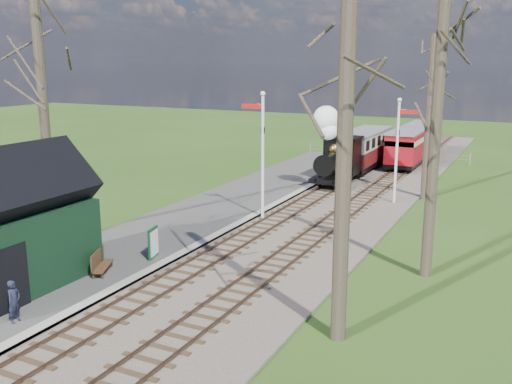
{
  "coord_description": "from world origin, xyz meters",
  "views": [
    {
      "loc": [
        10.99,
        -8.12,
        7.6
      ],
      "look_at": [
        -0.61,
        15.11,
        1.6
      ],
      "focal_mm": 40.0,
      "sensor_mm": 36.0,
      "label": 1
    }
  ],
  "objects_px": {
    "locomotive": "(335,151)",
    "red_carriage_a": "(406,148)",
    "bench": "(100,262)",
    "coach": "(363,148)",
    "sign_board": "(153,243)",
    "semaphore_far": "(399,143)",
    "station_shed": "(1,230)",
    "red_carriage_b": "(421,139)",
    "semaphore_near": "(261,146)",
    "person": "(14,301)"
  },
  "relations": [
    {
      "from": "locomotive",
      "to": "red_carriage_a",
      "type": "xyz_separation_m",
      "value": [
        2.61,
        8.0,
        -0.71
      ]
    },
    {
      "from": "bench",
      "to": "coach",
      "type": "bearing_deg",
      "value": 83.86
    },
    {
      "from": "coach",
      "to": "sign_board",
      "type": "bearing_deg",
      "value": -94.76
    },
    {
      "from": "locomotive",
      "to": "red_carriage_a",
      "type": "relative_size",
      "value": 0.93
    },
    {
      "from": "semaphore_far",
      "to": "red_carriage_a",
      "type": "height_order",
      "value": "semaphore_far"
    },
    {
      "from": "locomotive",
      "to": "red_carriage_a",
      "type": "distance_m",
      "value": 8.44
    },
    {
      "from": "station_shed",
      "to": "semaphore_far",
      "type": "bearing_deg",
      "value": 64.28
    },
    {
      "from": "red_carriage_b",
      "to": "sign_board",
      "type": "bearing_deg",
      "value": -98.56
    },
    {
      "from": "semaphore_near",
      "to": "coach",
      "type": "relative_size",
      "value": 0.8
    },
    {
      "from": "person",
      "to": "red_carriage_a",
      "type": "bearing_deg",
      "value": -16.8
    },
    {
      "from": "red_carriage_a",
      "to": "person",
      "type": "relative_size",
      "value": 4.11
    },
    {
      "from": "semaphore_far",
      "to": "red_carriage_b",
      "type": "relative_size",
      "value": 1.1
    },
    {
      "from": "coach",
      "to": "red_carriage_a",
      "type": "xyz_separation_m",
      "value": [
        2.6,
        1.93,
        -0.11
      ]
    },
    {
      "from": "station_shed",
      "to": "bench",
      "type": "height_order",
      "value": "station_shed"
    },
    {
      "from": "station_shed",
      "to": "locomotive",
      "type": "relative_size",
      "value": 1.29
    },
    {
      "from": "coach",
      "to": "bench",
      "type": "bearing_deg",
      "value": -96.14
    },
    {
      "from": "station_shed",
      "to": "locomotive",
      "type": "bearing_deg",
      "value": 78.29
    },
    {
      "from": "red_carriage_b",
      "to": "coach",
      "type": "bearing_deg",
      "value": -109.29
    },
    {
      "from": "semaphore_near",
      "to": "locomotive",
      "type": "height_order",
      "value": "semaphore_near"
    },
    {
      "from": "red_carriage_a",
      "to": "sign_board",
      "type": "bearing_deg",
      "value": -100.49
    },
    {
      "from": "semaphore_near",
      "to": "sign_board",
      "type": "distance_m",
      "value": 7.86
    },
    {
      "from": "semaphore_far",
      "to": "bench",
      "type": "distance_m",
      "value": 17.13
    },
    {
      "from": "red_carriage_a",
      "to": "person",
      "type": "height_order",
      "value": "red_carriage_a"
    },
    {
      "from": "semaphore_far",
      "to": "coach",
      "type": "relative_size",
      "value": 0.73
    },
    {
      "from": "semaphore_far",
      "to": "bench",
      "type": "bearing_deg",
      "value": -114.36
    },
    {
      "from": "semaphore_far",
      "to": "coach",
      "type": "bearing_deg",
      "value": 116.56
    },
    {
      "from": "semaphore_far",
      "to": "red_carriage_a",
      "type": "bearing_deg",
      "value": 99.43
    },
    {
      "from": "bench",
      "to": "locomotive",
      "type": "bearing_deg",
      "value": 81.86
    },
    {
      "from": "red_carriage_a",
      "to": "red_carriage_b",
      "type": "relative_size",
      "value": 1.0
    },
    {
      "from": "station_shed",
      "to": "person",
      "type": "distance_m",
      "value": 3.08
    },
    {
      "from": "semaphore_near",
      "to": "sign_board",
      "type": "relative_size",
      "value": 5.24
    },
    {
      "from": "semaphore_far",
      "to": "locomotive",
      "type": "bearing_deg",
      "value": 148.56
    },
    {
      "from": "locomotive",
      "to": "station_shed",
      "type": "bearing_deg",
      "value": -101.71
    },
    {
      "from": "semaphore_far",
      "to": "sign_board",
      "type": "relative_size",
      "value": 4.82
    },
    {
      "from": "semaphore_near",
      "to": "locomotive",
      "type": "bearing_deg",
      "value": 85.02
    },
    {
      "from": "station_shed",
      "to": "coach",
      "type": "xyz_separation_m",
      "value": [
        4.3,
        26.75,
        -0.64
      ]
    },
    {
      "from": "red_carriage_a",
      "to": "coach",
      "type": "bearing_deg",
      "value": -143.46
    },
    {
      "from": "red_carriage_a",
      "to": "semaphore_near",
      "type": "bearing_deg",
      "value": -101.42
    },
    {
      "from": "locomotive",
      "to": "red_carriage_b",
      "type": "relative_size",
      "value": 0.93
    },
    {
      "from": "station_shed",
      "to": "red_carriage_b",
      "type": "relative_size",
      "value": 1.21
    },
    {
      "from": "coach",
      "to": "person",
      "type": "relative_size",
      "value": 6.15
    },
    {
      "from": "semaphore_far",
      "to": "red_carriage_a",
      "type": "xyz_separation_m",
      "value": [
        -1.77,
        10.68,
        -1.82
      ]
    },
    {
      "from": "station_shed",
      "to": "semaphore_far",
      "type": "distance_m",
      "value": 20.01
    },
    {
      "from": "station_shed",
      "to": "coach",
      "type": "distance_m",
      "value": 27.1
    },
    {
      "from": "red_carriage_b",
      "to": "person",
      "type": "relative_size",
      "value": 4.11
    },
    {
      "from": "coach",
      "to": "red_carriage_a",
      "type": "distance_m",
      "value": 3.24
    },
    {
      "from": "station_shed",
      "to": "red_carriage_a",
      "type": "xyz_separation_m",
      "value": [
        6.9,
        28.68,
        -0.74
      ]
    },
    {
      "from": "station_shed",
      "to": "red_carriage_b",
      "type": "bearing_deg",
      "value": 78.59
    },
    {
      "from": "locomotive",
      "to": "red_carriage_b",
      "type": "bearing_deg",
      "value": 79.05
    },
    {
      "from": "red_carriage_a",
      "to": "red_carriage_b",
      "type": "height_order",
      "value": "same"
    }
  ]
}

